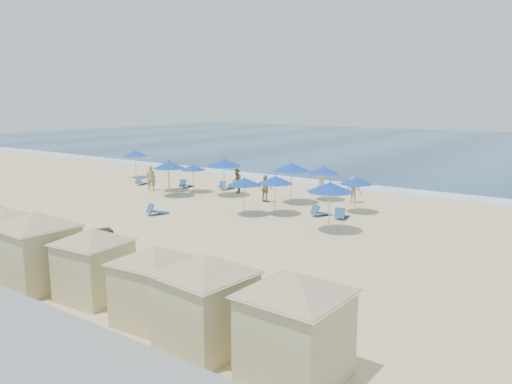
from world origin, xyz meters
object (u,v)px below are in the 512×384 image
at_px(beachgoer_2, 265,189).
at_px(beachgoer_3, 353,190).
at_px(umbrella_7, 275,180).
at_px(cabana_3, 93,254).
at_px(umbrella_3, 193,167).
at_px(trash_bin, 103,238).
at_px(cabana_2, 38,240).
at_px(umbrella_0, 135,153).
at_px(umbrella_2, 169,165).
at_px(cabana_4, 154,274).
at_px(beachgoer_4, 322,179).
at_px(umbrella_10, 330,187).
at_px(beachgoer_0, 151,178).
at_px(umbrella_8, 324,170).
at_px(umbrella_5, 244,182).
at_px(cabana_6, 296,312).
at_px(umbrella_4, 224,162).
at_px(umbrella_6, 291,167).
at_px(beachgoer_1, 237,181).
at_px(umbrella_1, 168,165).
at_px(cabana_1, 7,230).
at_px(umbrella_9, 356,181).

relative_size(beachgoer_2, beachgoer_3, 1.03).
bearing_deg(umbrella_7, cabana_3, -81.78).
distance_m(umbrella_3, beachgoer_3, 11.24).
bearing_deg(trash_bin, cabana_2, -40.25).
distance_m(umbrella_0, umbrella_2, 9.29).
bearing_deg(cabana_4, beachgoer_4, 106.40).
xyz_separation_m(umbrella_0, beachgoer_2, (14.63, -2.08, -1.19)).
height_order(umbrella_10, beachgoer_0, umbrella_10).
height_order(cabana_4, umbrella_2, cabana_4).
relative_size(cabana_2, umbrella_8, 2.07).
height_order(umbrella_3, beachgoer_4, umbrella_3).
distance_m(cabana_2, umbrella_7, 14.08).
xyz_separation_m(umbrella_5, beachgoer_4, (-0.34, 9.76, -1.12)).
distance_m(umbrella_0, beachgoer_4, 15.95).
xyz_separation_m(umbrella_5, beachgoer_0, (-10.23, 2.40, -1.02)).
relative_size(cabana_4, umbrella_3, 1.99).
xyz_separation_m(cabana_6, umbrella_8, (-9.53, 19.20, 0.33)).
xyz_separation_m(trash_bin, cabana_3, (4.66, -3.89, 1.12)).
height_order(umbrella_4, umbrella_5, umbrella_4).
bearing_deg(umbrella_8, beachgoer_2, -134.80).
distance_m(umbrella_6, beachgoer_3, 4.18).
height_order(trash_bin, umbrella_3, umbrella_3).
relative_size(umbrella_4, beachgoer_1, 1.52).
xyz_separation_m(cabana_6, umbrella_10, (-5.52, 12.34, 0.60)).
xyz_separation_m(beachgoer_0, beachgoer_1, (5.69, 2.74, -0.03)).
height_order(trash_bin, beachgoer_0, beachgoer_0).
distance_m(cabana_3, umbrella_1, 19.78).
height_order(cabana_2, umbrella_1, cabana_2).
bearing_deg(umbrella_2, umbrella_6, 19.65).
relative_size(cabana_2, umbrella_7, 2.04).
bearing_deg(cabana_6, umbrella_2, 142.32).
distance_m(cabana_1, umbrella_1, 17.00).
relative_size(cabana_1, cabana_4, 1.04).
bearing_deg(trash_bin, umbrella_5, 103.59).
xyz_separation_m(cabana_2, umbrella_6, (-0.48, 17.30, 0.62)).
xyz_separation_m(umbrella_2, umbrella_8, (9.05, 4.85, -0.17)).
bearing_deg(cabana_6, trash_bin, 161.39).
bearing_deg(beachgoer_3, umbrella_7, -128.10).
relative_size(umbrella_0, umbrella_5, 1.08).
height_order(umbrella_7, umbrella_10, umbrella_10).
bearing_deg(umbrella_1, cabana_3, -51.45).
height_order(beachgoer_1, beachgoer_3, beachgoer_1).
distance_m(umbrella_1, umbrella_3, 1.92).
distance_m(umbrella_9, beachgoer_2, 6.05).
bearing_deg(cabana_4, umbrella_6, 108.98).
bearing_deg(umbrella_6, beachgoer_4, 97.91).
bearing_deg(beachgoer_4, umbrella_5, -32.36).
bearing_deg(beachgoer_0, beachgoer_4, 177.59).
bearing_deg(umbrella_4, beachgoer_2, -1.70).
xyz_separation_m(cabana_1, umbrella_5, (1.97, 12.52, 0.40)).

